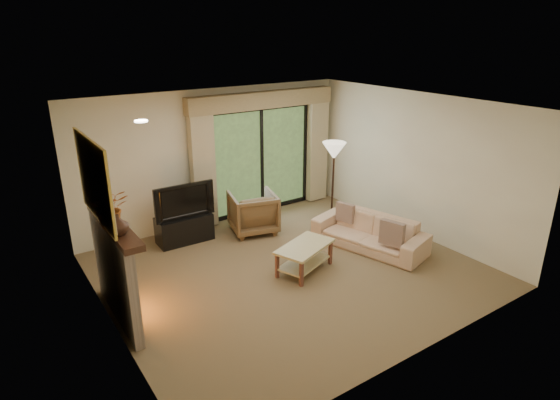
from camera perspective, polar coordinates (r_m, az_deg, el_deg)
floor at (r=7.55m, az=1.29°, el=-8.51°), size 5.50×5.50×0.00m
ceiling at (r=6.69m, az=1.47°, el=11.38°), size 5.50×5.50×0.00m
wall_back at (r=9.07m, az=-7.86°, el=5.19°), size 5.00×0.00×5.00m
wall_front at (r=5.35m, az=17.23°, el=-6.64°), size 5.00×0.00×5.00m
wall_left at (r=5.96m, az=-20.74°, el=-4.19°), size 0.00×5.00×5.00m
wall_right at (r=8.83m, az=16.11°, el=4.15°), size 0.00×5.00×5.00m
fireplace at (r=6.43m, az=-19.47°, el=-8.33°), size 0.24×1.70×1.37m
mirror at (r=5.93m, az=-21.68°, el=2.30°), size 0.07×1.45×1.02m
sliding_door at (r=9.55m, az=-2.29°, el=4.89°), size 2.26×0.10×2.16m
curtain_left at (r=8.82m, az=-9.39°, el=3.98°), size 0.45×0.18×2.35m
curtain_right at (r=10.19m, az=4.52°, el=6.42°), size 0.45×0.18×2.35m
cornice at (r=9.22m, az=-2.09°, el=12.09°), size 3.20×0.24×0.32m
media_console at (r=8.58m, az=-11.57°, el=-3.44°), size 0.98×0.46×0.49m
tv at (r=8.37m, az=-11.84°, el=0.04°), size 1.08×0.16×0.62m
armchair at (r=8.77m, az=-3.31°, el=-1.50°), size 1.00×1.02×0.77m
sofa at (r=8.30m, az=10.84°, el=-3.90°), size 1.28×2.11×0.57m
pillow_near at (r=7.81m, az=13.50°, el=-3.98°), size 0.22×0.42×0.41m
pillow_far at (r=8.55m, az=7.96°, el=-1.52°), size 0.19×0.36×0.35m
coffee_table at (r=7.44m, az=3.01°, el=-7.07°), size 1.11×0.85×0.44m
floor_lamp at (r=8.94m, az=6.44°, el=1.84°), size 0.53×0.53×1.65m
vase at (r=5.73m, az=-19.13°, el=-2.84°), size 0.27×0.27×0.25m
branches at (r=5.94m, az=-19.99°, el=-0.93°), size 0.49×0.44×0.48m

